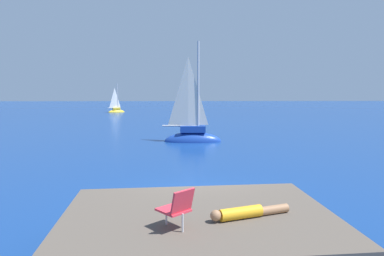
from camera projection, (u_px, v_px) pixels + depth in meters
ground_plane at (194, 200)px, 11.29m from camera, size 160.00×160.00×0.00m
shore_ledge at (198, 237)px, 7.32m from camera, size 5.93×4.43×1.01m
boulder_seaward at (136, 221)px, 9.50m from camera, size 1.02×0.93×0.55m
boulder_inland at (272, 223)px, 9.37m from camera, size 1.59×1.27×0.92m
sailboat_near at (192, 136)px, 23.23m from camera, size 3.94×1.37×7.25m
sailboat_far at (116, 111)px, 50.18m from camera, size 2.48×1.85×4.54m
person_sunbather at (247, 212)px, 7.00m from camera, size 1.70×0.74×0.25m
beach_chair at (177, 207)px, 6.38m from camera, size 0.75×0.76×0.80m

